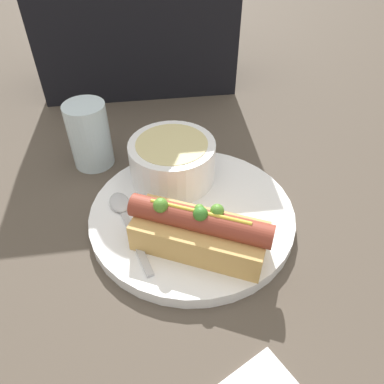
{
  "coord_description": "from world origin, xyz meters",
  "views": [
    {
      "loc": [
        -0.05,
        -0.35,
        0.37
      ],
      "look_at": [
        0.0,
        0.0,
        0.05
      ],
      "focal_mm": 35.0,
      "sensor_mm": 36.0,
      "label": 1
    }
  ],
  "objects": [
    {
      "name": "soup_bowl",
      "position": [
        -0.02,
        0.07,
        0.05
      ],
      "size": [
        0.12,
        0.12,
        0.06
      ],
      "color": "white",
      "rests_on": "dinner_plate"
    },
    {
      "name": "drinking_glass",
      "position": [
        -0.14,
        0.15,
        0.05
      ],
      "size": [
        0.06,
        0.06,
        0.1
      ],
      "color": "silver",
      "rests_on": "ground_plane"
    },
    {
      "name": "spoon",
      "position": [
        -0.09,
        0.0,
        0.02
      ],
      "size": [
        0.06,
        0.15,
        0.01
      ],
      "rotation": [
        0.0,
        0.0,
        1.85
      ],
      "color": "#B7B7BC",
      "rests_on": "dinner_plate"
    },
    {
      "name": "ground_plane",
      "position": [
        0.0,
        0.0,
        0.0
      ],
      "size": [
        4.0,
        4.0,
        0.0
      ],
      "primitive_type": "plane",
      "color": "#4C4238"
    },
    {
      "name": "dinner_plate",
      "position": [
        0.0,
        0.0,
        0.01
      ],
      "size": [
        0.27,
        0.27,
        0.02
      ],
      "color": "white",
      "rests_on": "ground_plane"
    },
    {
      "name": "hot_dog",
      "position": [
        0.0,
        -0.06,
        0.04
      ],
      "size": [
        0.17,
        0.12,
        0.07
      ],
      "rotation": [
        0.0,
        0.0,
        -0.46
      ],
      "color": "tan",
      "rests_on": "dinner_plate"
    }
  ]
}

